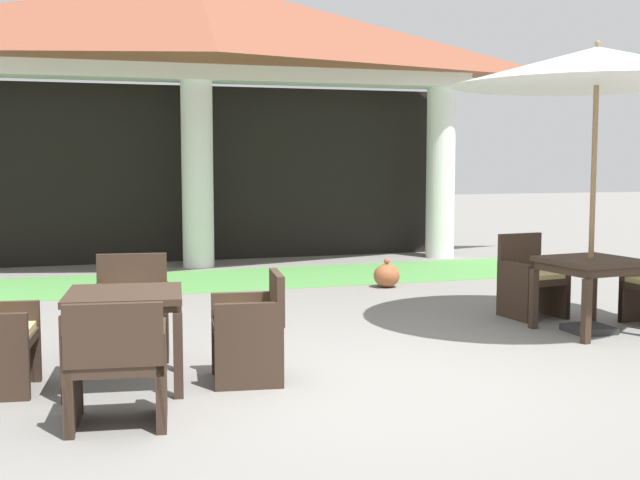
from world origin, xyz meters
name	(u,v)px	position (x,y,z in m)	size (l,w,h in m)	color
ground_plane	(359,385)	(0.00, 0.00, 0.00)	(60.00, 60.00, 0.00)	gray
background_pavilion	(195,48)	(0.00, 7.47, 3.48)	(9.74, 2.62, 4.56)	white
lawn_strip	(217,280)	(0.00, 5.83, 0.00)	(11.54, 2.18, 0.01)	#519347
patio_table_near_foreground	(591,269)	(2.89, 1.14, 0.64)	(0.93, 0.93, 0.75)	#38281E
patio_umbrella_near_foreground	(597,67)	(2.89, 1.14, 2.63)	(2.85, 2.85, 2.89)	#2D2D2D
patio_chair_near_foreground_north	(531,280)	(2.78, 2.05, 0.41)	(0.63, 0.62, 0.91)	#38281E
patio_table_mid_left	(125,305)	(-1.71, 0.53, 0.63)	(0.97, 0.97, 0.74)	#38281E
patio_chair_mid_left_north	(132,311)	(-1.58, 1.49, 0.40)	(0.70, 0.62, 0.89)	#38281E
patio_chair_mid_left_east	(251,329)	(-0.76, 0.40, 0.41)	(0.60, 0.63, 0.86)	#38281E
patio_chair_mid_left_south	(117,365)	(-1.85, -0.42, 0.41)	(0.71, 0.66, 0.85)	#38281E
terracotta_urn	(387,275)	(2.07, 4.48, 0.16)	(0.35, 0.35, 0.40)	#9E5633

